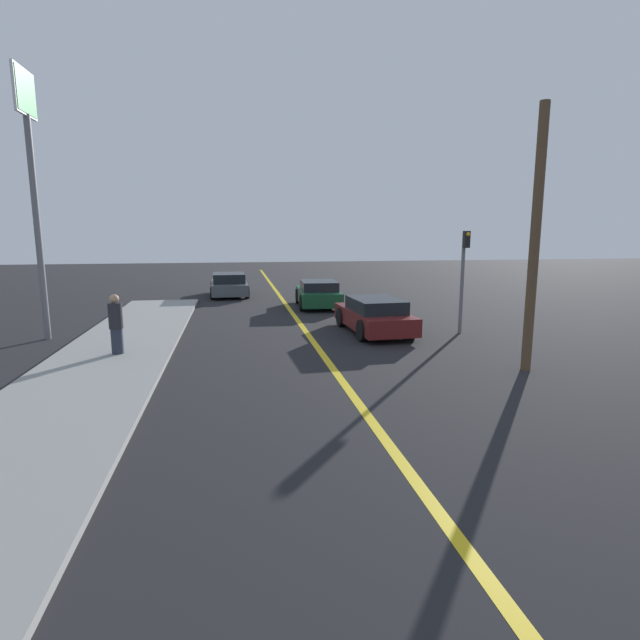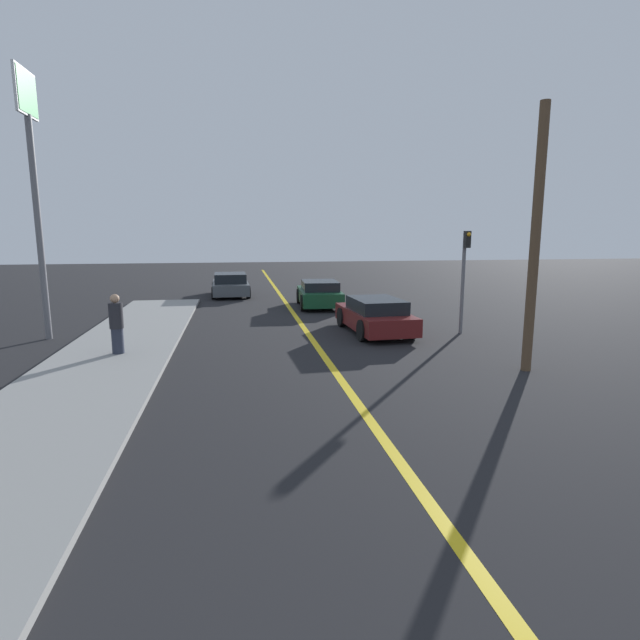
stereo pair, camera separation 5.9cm
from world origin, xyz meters
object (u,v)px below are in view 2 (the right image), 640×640
object	(u,v)px
car_ahead_center	(319,294)
roadside_sign	(31,151)
pedestrian_far_standing	(117,324)
traffic_light	(464,270)
car_near_right_lane	(375,316)
car_far_distant	(230,285)
utility_pole	(535,241)

from	to	relation	value
car_ahead_center	roadside_sign	bearing A→B (deg)	-147.74
pedestrian_far_standing	traffic_light	world-z (taller)	traffic_light
car_near_right_lane	traffic_light	xyz separation A→B (m)	(2.88, -0.64, 1.56)
car_near_right_lane	roadside_sign	bearing A→B (deg)	173.10
car_ahead_center	car_far_distant	bearing A→B (deg)	133.88
car_ahead_center	traffic_light	bearing A→B (deg)	-58.30
car_near_right_lane	car_ahead_center	size ratio (longest dim) A/B	1.06
pedestrian_far_standing	traffic_light	distance (m)	10.98
car_near_right_lane	utility_pole	bearing A→B (deg)	-67.69
car_far_distant	car_ahead_center	bearing A→B (deg)	-50.92
car_far_distant	pedestrian_far_standing	distance (m)	13.51
utility_pole	car_ahead_center	bearing A→B (deg)	106.27
car_near_right_lane	pedestrian_far_standing	xyz separation A→B (m)	(-7.92, -2.20, 0.34)
car_far_distant	utility_pole	size ratio (longest dim) A/B	0.64
car_far_distant	traffic_light	bearing A→B (deg)	-57.70
roadside_sign	car_far_distant	bearing A→B (deg)	60.78
car_near_right_lane	utility_pole	world-z (taller)	utility_pole
car_near_right_lane	roadside_sign	world-z (taller)	roadside_sign
car_ahead_center	pedestrian_far_standing	size ratio (longest dim) A/B	2.42
car_near_right_lane	pedestrian_far_standing	size ratio (longest dim) A/B	2.58
roadside_sign	utility_pole	bearing A→B (deg)	-24.43
pedestrian_far_standing	utility_pole	xyz separation A→B (m)	(10.38, -3.03, 2.26)
car_ahead_center	utility_pole	size ratio (longest dim) A/B	0.62
traffic_light	roadside_sign	size ratio (longest dim) A/B	0.42
pedestrian_far_standing	roadside_sign	bearing A→B (deg)	133.37
car_near_right_lane	car_far_distant	distance (m)	12.07
car_ahead_center	pedestrian_far_standing	xyz separation A→B (m)	(-7.03, -8.45, 0.34)
car_far_distant	traffic_light	xyz separation A→B (m)	(7.87, -11.62, 1.56)
traffic_light	car_ahead_center	bearing A→B (deg)	118.69
traffic_light	utility_pole	xyz separation A→B (m)	(-0.42, -4.59, 1.04)
car_ahead_center	pedestrian_far_standing	distance (m)	11.00
car_ahead_center	car_far_distant	xyz separation A→B (m)	(-4.10, 4.73, -0.00)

